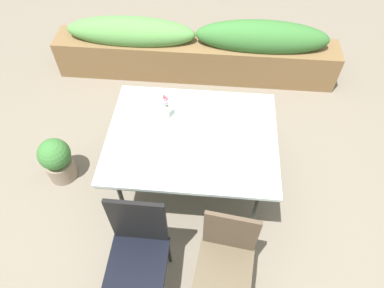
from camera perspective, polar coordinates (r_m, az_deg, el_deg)
The scene contains 7 objects.
ground_plane at distance 3.54m, azimuth 0.14°, elevation -7.36°, with size 12.00×12.00×0.00m, color #756B5B.
dining_table at distance 2.96m, azimuth -0.00°, elevation 0.88°, with size 1.44×1.12×0.79m.
chair_near_left at distance 2.70m, azimuth -8.90°, elevation -16.39°, with size 0.44×0.44×1.00m.
chair_near_right at distance 2.66m, azimuth 5.67°, elevation -17.95°, with size 0.46×0.46×0.94m.
flower_vase at distance 2.99m, azimuth -4.25°, elevation 5.99°, with size 0.05×0.06×0.26m.
planter_box at distance 4.48m, azimuth 0.78°, elevation 15.29°, with size 3.52×0.44×0.81m.
potted_plant at distance 3.66m, azimuth -21.39°, elevation -2.41°, with size 0.31×0.31×0.51m.
Camera 1 is at (0.15, -1.82, 3.03)m, focal length 32.34 mm.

